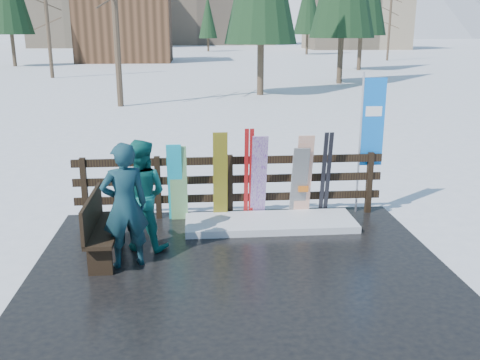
{
  "coord_description": "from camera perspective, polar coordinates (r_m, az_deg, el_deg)",
  "views": [
    {
      "loc": [
        -0.62,
        -7.12,
        3.38
      ],
      "look_at": [
        0.08,
        1.0,
        1.1
      ],
      "focal_mm": 40.0,
      "sensor_mm": 36.0,
      "label": 1
    }
  ],
  "objects": [
    {
      "name": "ski_pair_a",
      "position": [
        9.54,
        0.94,
        0.66
      ],
      "size": [
        0.16,
        0.22,
        1.67
      ],
      "color": "#AD1516",
      "rests_on": "deck"
    },
    {
      "name": "snowboard_1",
      "position": [
        9.47,
        -6.56,
        -0.41
      ],
      "size": [
        0.3,
        0.27,
        1.4
      ],
      "primitive_type": "cube",
      "rotation": [
        0.17,
        0.0,
        0.0
      ],
      "color": "silver",
      "rests_on": "deck"
    },
    {
      "name": "fence",
      "position": [
        9.7,
        -1.07,
        -0.16
      ],
      "size": [
        5.6,
        0.1,
        1.15
      ],
      "color": "black",
      "rests_on": "deck"
    },
    {
      "name": "snowboard_5",
      "position": [
        9.64,
        6.81,
        0.35
      ],
      "size": [
        0.29,
        0.34,
        1.56
      ],
      "primitive_type": "cube",
      "rotation": [
        0.2,
        0.0,
        0.0
      ],
      "color": "white",
      "rests_on": "deck"
    },
    {
      "name": "snow_patch",
      "position": [
        9.39,
        3.25,
        -4.58
      ],
      "size": [
        2.95,
        1.0,
        0.12
      ],
      "primitive_type": "cube",
      "color": "white",
      "rests_on": "deck"
    },
    {
      "name": "resort_buildings",
      "position": [
        122.7,
        -4.39,
        18.62
      ],
      "size": [
        73.0,
        87.6,
        22.6
      ],
      "color": "tan",
      "rests_on": "ground"
    },
    {
      "name": "deck",
      "position": [
        7.89,
        0.05,
        -9.42
      ],
      "size": [
        6.0,
        5.0,
        0.08
      ],
      "primitive_type": "cube",
      "color": "black",
      "rests_on": "ground"
    },
    {
      "name": "trees",
      "position": [
        54.75,
        -1.37,
        18.04
      ],
      "size": [
        42.31,
        68.68,
        12.06
      ],
      "color": "#382B1E",
      "rests_on": "ground"
    },
    {
      "name": "person_back",
      "position": [
        8.36,
        -10.56,
        -1.57
      ],
      "size": [
        1.0,
        0.88,
        1.73
      ],
      "primitive_type": "imported",
      "rotation": [
        0.0,
        0.0,
        2.83
      ],
      "color": "#12665E",
      "rests_on": "deck"
    },
    {
      "name": "ground",
      "position": [
        7.9,
        0.05,
        -9.69
      ],
      "size": [
        700.0,
        700.0,
        0.0
      ],
      "primitive_type": "plane",
      "color": "white",
      "rests_on": "ground"
    },
    {
      "name": "snowboard_0",
      "position": [
        9.46,
        -6.95,
        -0.3
      ],
      "size": [
        0.26,
        0.34,
        1.44
      ],
      "primitive_type": "cube",
      "rotation": [
        0.22,
        0.0,
        0.0
      ],
      "color": "#1AC8E7",
      "rests_on": "deck"
    },
    {
      "name": "bench",
      "position": [
        8.22,
        -14.69,
        -4.71
      ],
      "size": [
        0.41,
        1.5,
        0.97
      ],
      "color": "black",
      "rests_on": "deck"
    },
    {
      "name": "snowboard_4",
      "position": [
        9.65,
        6.33,
        -0.27
      ],
      "size": [
        0.29,
        0.37,
        1.34
      ],
      "primitive_type": "cube",
      "rotation": [
        0.25,
        0.0,
        0.0
      ],
      "color": "black",
      "rests_on": "deck"
    },
    {
      "name": "person_front",
      "position": [
        7.75,
        -12.2,
        -2.67
      ],
      "size": [
        0.77,
        0.63,
        1.83
      ],
      "primitive_type": "imported",
      "rotation": [
        0.0,
        0.0,
        3.47
      ],
      "color": "#174945",
      "rests_on": "deck"
    },
    {
      "name": "ski_pair_b",
      "position": [
        9.79,
        9.14,
        0.6
      ],
      "size": [
        0.17,
        0.27,
        1.59
      ],
      "color": "black",
      "rests_on": "deck"
    },
    {
      "name": "snowboard_3",
      "position": [
        9.51,
        2.03,
        0.27
      ],
      "size": [
        0.27,
        0.41,
        1.57
      ],
      "primitive_type": "cube",
      "rotation": [
        0.24,
        0.0,
        0.0
      ],
      "color": "silver",
      "rests_on": "deck"
    },
    {
      "name": "rental_flag",
      "position": [
        10.04,
        13.68,
        5.47
      ],
      "size": [
        0.45,
        0.04,
        2.6
      ],
      "color": "silver",
      "rests_on": "deck"
    },
    {
      "name": "snowboard_2",
      "position": [
        9.44,
        -2.11,
        0.36
      ],
      "size": [
        0.25,
        0.24,
        1.63
      ],
      "primitive_type": "cube",
      "rotation": [
        0.13,
        0.0,
        0.0
      ],
      "color": "yellow",
      "rests_on": "deck"
    }
  ]
}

